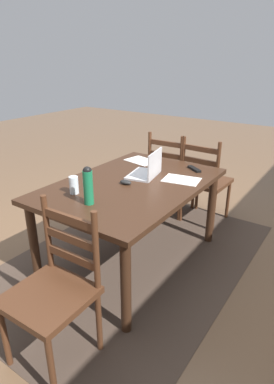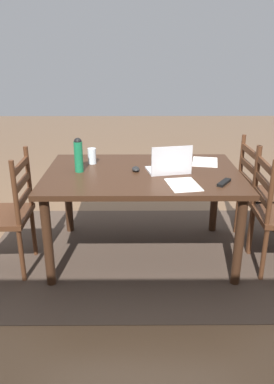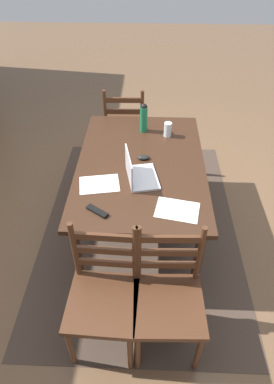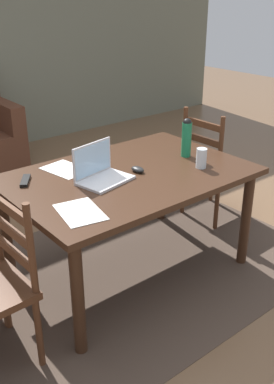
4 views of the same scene
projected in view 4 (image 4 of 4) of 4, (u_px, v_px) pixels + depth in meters
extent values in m
plane|color=brown|center=(130.00, 269.00, 3.16)|extent=(14.00, 14.00, 0.00)
cube|color=#47382D|center=(130.00, 269.00, 3.16)|extent=(2.63, 1.79, 0.01)
cube|color=#382114|center=(129.00, 176.00, 2.86)|extent=(1.54, 1.04, 0.04)
cylinder|color=#382114|center=(78.00, 299.00, 2.31)|extent=(0.07, 0.07, 0.70)
cylinder|color=#382114|center=(246.00, 219.00, 3.11)|extent=(0.07, 0.07, 0.70)
cylinder|color=#382114|center=(6.00, 233.00, 2.93)|extent=(0.07, 0.07, 0.70)
cylinder|color=#382114|center=(161.00, 181.00, 3.72)|extent=(0.07, 0.07, 0.70)
cylinder|color=#4C2B19|center=(39.00, 333.00, 2.28)|extent=(0.04, 0.04, 0.43)
cylinder|color=#4C2B19|center=(5.00, 297.00, 2.54)|extent=(0.04, 0.04, 0.43)
cylinder|color=#4C2B19|center=(31.00, 251.00, 2.08)|extent=(0.04, 0.04, 0.50)
cube|color=#4C2B19|center=(15.00, 253.00, 2.25)|extent=(0.04, 0.36, 0.05)
cube|color=#4C2B19|center=(12.00, 231.00, 2.20)|extent=(0.04, 0.36, 0.05)
cube|color=#4C2B19|center=(9.00, 209.00, 2.15)|extent=(0.04, 0.36, 0.05)
cylinder|color=#4C2B19|center=(3.00, 296.00, 2.55)|extent=(0.04, 0.04, 0.43)
cube|color=#4C2B19|center=(216.00, 166.00, 3.75)|extent=(0.45, 0.45, 0.04)
cylinder|color=#4C2B19|center=(212.00, 179.00, 4.09)|extent=(0.04, 0.04, 0.43)
cylinder|color=#4C2B19|center=(246.00, 192.00, 3.83)|extent=(0.04, 0.04, 0.43)
cylinder|color=#4C2B19|center=(183.00, 190.00, 3.87)|extent=(0.04, 0.04, 0.43)
cylinder|color=#4C2B19|center=(217.00, 205.00, 3.61)|extent=(0.04, 0.04, 0.43)
cylinder|color=#4C2B19|center=(185.00, 137.00, 3.66)|extent=(0.04, 0.04, 0.50)
cylinder|color=#4C2B19|center=(221.00, 149.00, 3.40)|extent=(0.04, 0.04, 0.50)
cube|color=#4C2B19|center=(201.00, 154.00, 3.57)|extent=(0.03, 0.36, 0.05)
cube|color=#4C2B19|center=(202.00, 140.00, 3.52)|extent=(0.03, 0.36, 0.05)
cube|color=#4C2B19|center=(203.00, 124.00, 3.47)|extent=(0.03, 0.36, 0.05)
cube|color=#512D1E|center=(3.00, 114.00, 4.88)|extent=(0.16, 0.80, 0.30)
cube|color=silver|center=(105.00, 180.00, 2.72)|extent=(0.36, 0.28, 0.02)
cube|color=silver|center=(92.00, 159.00, 2.74)|extent=(0.32, 0.07, 0.21)
cube|color=#A5CCEA|center=(93.00, 159.00, 2.73)|extent=(0.29, 0.06, 0.19)
cylinder|color=#197247|center=(186.00, 140.00, 3.09)|extent=(0.07, 0.07, 0.24)
sphere|color=black|center=(187.00, 123.00, 3.03)|extent=(0.06, 0.06, 0.06)
cylinder|color=silver|center=(201.00, 158.00, 2.91)|extent=(0.07, 0.07, 0.13)
ellipsoid|color=black|center=(138.00, 169.00, 2.86)|extent=(0.07, 0.10, 0.03)
cube|color=black|center=(25.00, 181.00, 2.71)|extent=(0.13, 0.17, 0.02)
cube|color=white|center=(80.00, 212.00, 2.35)|extent=(0.26, 0.33, 0.00)
cube|color=white|center=(66.00, 169.00, 2.90)|extent=(0.26, 0.33, 0.00)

